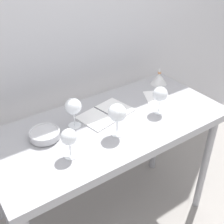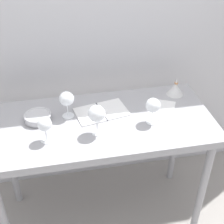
# 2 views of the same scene
# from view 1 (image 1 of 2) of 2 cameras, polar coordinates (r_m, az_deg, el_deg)

# --- Properties ---
(ground_plane) EXTENTS (6.00, 6.00, 0.00)m
(ground_plane) POSITION_cam_1_polar(r_m,az_deg,el_deg) (2.31, -0.28, -20.62)
(ground_plane) COLOR gray
(back_wall) EXTENTS (3.80, 0.04, 2.60)m
(back_wall) POSITION_cam_1_polar(r_m,az_deg,el_deg) (1.88, -9.12, 15.28)
(back_wall) COLOR #B9B9BE
(back_wall) RESTS_ON ground_plane
(steel_counter) EXTENTS (1.40, 0.65, 0.90)m
(steel_counter) POSITION_cam_1_polar(r_m,az_deg,el_deg) (1.73, -0.24, -4.96)
(steel_counter) COLOR #9A9A9F
(steel_counter) RESTS_ON ground_plane
(wine_glass_far_left) EXTENTS (0.09, 0.09, 0.18)m
(wine_glass_far_left) POSITION_cam_1_polar(r_m,az_deg,el_deg) (1.59, -7.68, 0.95)
(wine_glass_far_left) COLOR white
(wine_glass_far_left) RESTS_ON steel_counter
(wine_glass_near_left) EXTENTS (0.08, 0.08, 0.16)m
(wine_glass_near_left) POSITION_cam_1_polar(r_m,az_deg,el_deg) (1.39, -8.52, -5.08)
(wine_glass_near_left) COLOR white
(wine_glass_near_left) RESTS_ON steel_counter
(wine_glass_near_center) EXTENTS (0.10, 0.10, 0.19)m
(wine_glass_near_center) POSITION_cam_1_polar(r_m,az_deg,el_deg) (1.50, 1.04, -0.31)
(wine_glass_near_center) COLOR white
(wine_glass_near_center) RESTS_ON steel_counter
(wine_glass_near_right) EXTENTS (0.09, 0.09, 0.17)m
(wine_glass_near_right) POSITION_cam_1_polar(r_m,az_deg,el_deg) (1.73, 9.51, 3.35)
(wine_glass_near_right) COLOR white
(wine_glass_near_right) RESTS_ON steel_counter
(open_notebook) EXTENTS (0.36, 0.26, 0.01)m
(open_notebook) POSITION_cam_1_polar(r_m,az_deg,el_deg) (1.74, -1.27, -0.34)
(open_notebook) COLOR white
(open_notebook) RESTS_ON steel_counter
(tasting_sheet_upper) EXTENTS (0.24, 0.28, 0.00)m
(tasting_sheet_upper) POSITION_cam_1_polar(r_m,az_deg,el_deg) (1.92, 9.21, 2.51)
(tasting_sheet_upper) COLOR white
(tasting_sheet_upper) RESTS_ON steel_counter
(tasting_bowl) EXTENTS (0.17, 0.17, 0.05)m
(tasting_bowl) POSITION_cam_1_polar(r_m,az_deg,el_deg) (1.58, -13.19, -4.27)
(tasting_bowl) COLOR #DBCC66
(tasting_bowl) RESTS_ON steel_counter
(decanter_funnel) EXTENTS (0.12, 0.12, 0.13)m
(decanter_funnel) POSITION_cam_1_polar(r_m,az_deg,el_deg) (2.10, 9.27, 6.57)
(decanter_funnel) COLOR silver
(decanter_funnel) RESTS_ON steel_counter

